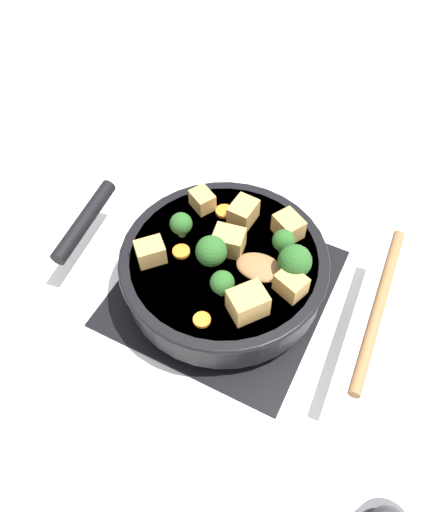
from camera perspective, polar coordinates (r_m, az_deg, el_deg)
name	(u,v)px	position (r m, az deg, el deg)	size (l,w,h in m)	color
ground_plane	(224,288)	(0.79, 0.00, -3.66)	(2.40, 2.40, 0.00)	white
front_burner_grate	(224,284)	(0.78, 0.00, -3.18)	(0.31, 0.31, 0.03)	black
skillet_pan	(223,266)	(0.74, -0.16, -1.13)	(0.40, 0.31, 0.06)	black
wooden_spoon	(330,289)	(0.69, 12.00, -3.70)	(0.22, 0.27, 0.02)	olive
tofu_cube_center_large	(288,226)	(0.74, 7.38, 3.39)	(0.04, 0.03, 0.03)	tan
tofu_cube_near_handle	(230,242)	(0.71, 0.71, 1.65)	(0.04, 0.03, 0.03)	tan
tofu_cube_east_chunk	(243,212)	(0.75, 2.21, 4.99)	(0.04, 0.03, 0.03)	tan
tofu_cube_west_chunk	(248,303)	(0.65, 2.74, -5.36)	(0.05, 0.04, 0.04)	tan
tofu_cube_back_piece	(202,200)	(0.77, -2.49, 6.40)	(0.04, 0.03, 0.03)	tan
tofu_cube_front_piece	(291,284)	(0.68, 7.66, -3.20)	(0.04, 0.03, 0.03)	tan
tofu_cube_mid_small	(150,252)	(0.71, -8.40, 0.46)	(0.04, 0.03, 0.03)	tan
broccoli_floret_near_spoon	(211,251)	(0.69, -1.46, 0.54)	(0.04, 0.04, 0.05)	#709956
broccoli_floret_center_top	(295,261)	(0.68, 8.09, -0.61)	(0.05, 0.05, 0.05)	#709956
broccoli_floret_east_rim	(222,283)	(0.66, -0.20, -3.09)	(0.03, 0.03, 0.04)	#709956
broccoli_floret_west_rim	(181,224)	(0.73, -4.93, 3.66)	(0.03, 0.03, 0.04)	#709956
broccoli_floret_north_edge	(284,241)	(0.71, 6.82, 1.72)	(0.03, 0.03, 0.04)	#709956
carrot_slice_orange_thin	(181,252)	(0.72, -4.91, 0.51)	(0.03, 0.03, 0.01)	orange
carrot_slice_near_center	(202,320)	(0.66, -2.55, -7.30)	(0.02, 0.02, 0.01)	orange
carrot_slice_edge_slice	(224,211)	(0.77, 0.01, 5.13)	(0.03, 0.03, 0.01)	orange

